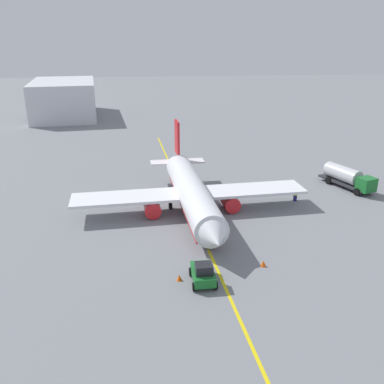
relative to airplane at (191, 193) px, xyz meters
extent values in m
plane|color=slate|center=(0.48, 0.03, -2.71)|extent=(400.00, 400.00, 0.00)
cylinder|color=white|center=(0.48, 0.03, 0.18)|extent=(23.71, 5.42, 3.78)
cube|color=red|center=(0.48, 0.03, -0.86)|extent=(22.36, 4.65, 1.06)
cone|color=white|center=(13.50, 0.95, 0.18)|extent=(3.51, 3.85, 3.63)
cone|color=white|center=(-13.20, -0.93, 0.56)|extent=(4.79, 3.52, 3.21)
cube|color=red|center=(-12.55, -0.89, 4.47)|extent=(3.22, 0.58, 5.20)
cube|color=white|center=(-12.55, -0.89, 0.58)|extent=(2.99, 8.55, 0.24)
cube|color=white|center=(-0.52, -0.04, -0.29)|extent=(6.96, 31.09, 0.36)
cylinder|color=red|center=(-0.09, 5.21, -1.54)|extent=(3.34, 2.32, 2.10)
cylinder|color=red|center=(0.64, -5.17, -1.54)|extent=(3.34, 2.32, 2.10)
cylinder|color=#4C4C51|center=(10.25, 0.72, -1.55)|extent=(0.24, 0.24, 1.21)
cylinder|color=black|center=(10.25, 0.72, -2.16)|extent=(1.13, 0.48, 1.10)
cylinder|color=#4C4C51|center=(-1.70, 2.49, -1.55)|extent=(0.24, 0.24, 1.21)
cylinder|color=black|center=(-1.70, 2.49, -2.16)|extent=(1.13, 0.48, 1.10)
cylinder|color=#4C4C51|center=(-1.34, -2.70, -1.55)|extent=(0.24, 0.24, 1.21)
cylinder|color=black|center=(-1.34, -2.70, -2.16)|extent=(1.13, 0.48, 1.10)
cube|color=#2D2D33|center=(-7.27, 24.58, -2.01)|extent=(9.14, 5.50, 0.30)
cube|color=#196B28|center=(-3.52, 26.02, -1.06)|extent=(2.73, 2.96, 2.00)
cube|color=black|center=(-2.68, 26.34, -0.66)|extent=(0.87, 1.92, 0.90)
cylinder|color=silver|center=(-7.83, 24.36, -0.71)|extent=(6.46, 4.31, 2.30)
cylinder|color=black|center=(-4.34, 27.04, -2.16)|extent=(1.15, 0.72, 1.10)
cylinder|color=black|center=(-3.45, 24.71, -2.16)|extent=(1.15, 0.72, 1.10)
cylinder|color=black|center=(-9.69, 24.99, -2.16)|extent=(1.15, 0.72, 1.10)
cylinder|color=black|center=(-8.80, 22.66, -2.16)|extent=(1.15, 0.72, 1.10)
cube|color=#196B28|center=(16.78, -0.68, -1.86)|extent=(3.63, 2.06, 0.90)
cube|color=black|center=(17.28, -0.67, -0.96)|extent=(1.43, 1.62, 0.90)
cylinder|color=black|center=(15.50, -1.70, -2.31)|extent=(0.81, 0.31, 0.80)
cylinder|color=black|center=(15.47, 0.29, -2.31)|extent=(0.81, 0.31, 0.80)
cylinder|color=black|center=(18.10, -1.66, -2.31)|extent=(0.81, 0.31, 0.80)
cylinder|color=black|center=(18.07, 0.34, -2.31)|extent=(0.81, 0.31, 0.80)
cube|color=navy|center=(-2.37, 15.00, -2.28)|extent=(0.50, 0.41, 0.85)
cube|color=yellow|center=(-2.37, 15.00, -1.56)|extent=(0.59, 0.46, 0.60)
sphere|color=tan|center=(-2.37, 15.00, -1.12)|extent=(0.24, 0.24, 0.24)
cone|color=#F2590F|center=(14.59, 5.78, -2.39)|extent=(0.58, 0.58, 0.64)
cone|color=#F2590F|center=(16.27, -2.89, -2.41)|extent=(0.53, 0.53, 0.59)
cube|color=silver|center=(-73.87, -28.90, 2.32)|extent=(31.12, 20.53, 10.06)
cube|color=#4C515B|center=(-72.82, -37.43, 0.81)|extent=(20.34, 2.65, 6.64)
cube|color=yellow|center=(0.48, 0.03, -2.70)|extent=(87.96, 6.51, 0.01)
camera|label=1|loc=(50.34, -5.32, 19.14)|focal=38.84mm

